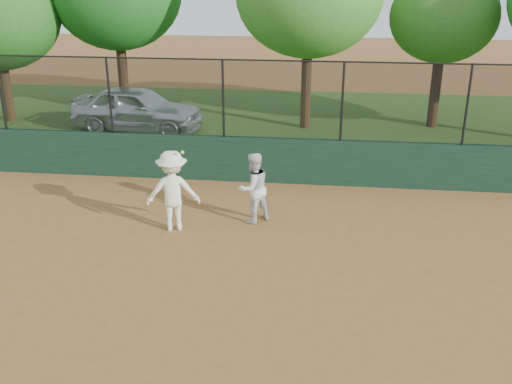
# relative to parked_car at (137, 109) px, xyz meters

# --- Properties ---
(ground) EXTENTS (80.00, 80.00, 0.00)m
(ground) POSITION_rel_parked_car_xyz_m (4.34, -10.56, -0.77)
(ground) COLOR #935E2F
(ground) RESTS_ON ground
(back_wall) EXTENTS (26.00, 0.20, 1.20)m
(back_wall) POSITION_rel_parked_car_xyz_m (4.34, -4.56, -0.17)
(back_wall) COLOR #173322
(back_wall) RESTS_ON ground
(grass_strip) EXTENTS (36.00, 12.00, 0.01)m
(grass_strip) POSITION_rel_parked_car_xyz_m (4.34, 1.44, -0.76)
(grass_strip) COLOR #294D18
(grass_strip) RESTS_ON ground
(parked_car) EXTENTS (4.67, 2.27, 1.53)m
(parked_car) POSITION_rel_parked_car_xyz_m (0.00, 0.00, 0.00)
(parked_car) COLOR silver
(parked_car) RESTS_ON ground
(player_second) EXTENTS (0.98, 0.96, 1.59)m
(player_second) POSITION_rel_parked_car_xyz_m (4.93, -7.10, 0.03)
(player_second) COLOR silver
(player_second) RESTS_ON ground
(player_main) EXTENTS (1.26, 0.89, 1.84)m
(player_main) POSITION_rel_parked_car_xyz_m (3.28, -7.72, 0.12)
(player_main) COLOR white
(player_main) RESTS_ON ground
(fence_assembly) EXTENTS (26.00, 0.06, 2.00)m
(fence_assembly) POSITION_rel_parked_car_xyz_m (4.31, -4.56, 1.47)
(fence_assembly) COLOR black
(fence_assembly) RESTS_ON back_wall
(tree_3) EXTENTS (3.59, 3.27, 5.33)m
(tree_3) POSITION_rel_parked_car_xyz_m (10.25, 1.81, 2.99)
(tree_3) COLOR #3F2515
(tree_3) RESTS_ON ground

